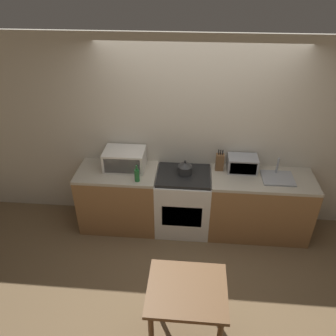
{
  "coord_description": "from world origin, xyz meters",
  "views": [
    {
      "loc": [
        -0.04,
        -2.9,
        3.27
      ],
      "look_at": [
        -0.34,
        0.6,
        1.05
      ],
      "focal_mm": 35.0,
      "sensor_mm": 36.0,
      "label": 1
    }
  ],
  "objects": [
    {
      "name": "knife_block",
      "position": [
        0.33,
        0.86,
        1.02
      ],
      "size": [
        0.11,
        0.08,
        0.3
      ],
      "color": "brown",
      "rests_on": "counter_right_run"
    },
    {
      "name": "dining_table",
      "position": [
        -0.03,
        -0.99,
        0.65
      ],
      "size": [
        0.72,
        0.63,
        0.78
      ],
      "color": "brown",
      "rests_on": "ground_plane"
    },
    {
      "name": "counter_left_run",
      "position": [
        -1.04,
        0.7,
        0.45
      ],
      "size": [
        1.06,
        0.62,
        0.9
      ],
      "color": "olive",
      "rests_on": "ground_plane"
    },
    {
      "name": "stove_range",
      "position": [
        -0.14,
        0.7,
        0.45
      ],
      "size": [
        0.73,
        0.62,
        0.9
      ],
      "color": "silver",
      "rests_on": "ground_plane"
    },
    {
      "name": "counter_right_run",
      "position": [
        0.9,
        0.7,
        0.45
      ],
      "size": [
        1.34,
        0.62,
        0.9
      ],
      "color": "olive",
      "rests_on": "ground_plane"
    },
    {
      "name": "kettle",
      "position": [
        -0.13,
        0.72,
        0.98
      ],
      "size": [
        0.19,
        0.19,
        0.2
      ],
      "color": "#2D2D2D",
      "rests_on": "stove_range"
    },
    {
      "name": "toaster_oven",
      "position": [
        0.63,
        0.86,
        1.0
      ],
      "size": [
        0.39,
        0.26,
        0.21
      ],
      "color": "#999BA0",
      "rests_on": "counter_right_run"
    },
    {
      "name": "microwave",
      "position": [
        -0.94,
        0.8,
        1.03
      ],
      "size": [
        0.54,
        0.38,
        0.26
      ],
      "color": "silver",
      "rests_on": "counter_left_run"
    },
    {
      "name": "wall_back",
      "position": [
        0.0,
        1.04,
        1.3
      ],
      "size": [
        10.0,
        0.06,
        2.6
      ],
      "color": "beige",
      "rests_on": "ground_plane"
    },
    {
      "name": "ground_plane",
      "position": [
        0.0,
        0.0,
        0.0
      ],
      "size": [
        16.0,
        16.0,
        0.0
      ],
      "primitive_type": "plane",
      "color": "brown"
    },
    {
      "name": "bottle",
      "position": [
        -0.72,
        0.5,
        0.99
      ],
      "size": [
        0.06,
        0.06,
        0.23
      ],
      "color": "#1E662D",
      "rests_on": "counter_left_run"
    },
    {
      "name": "sink_basin",
      "position": [
        1.07,
        0.71,
        0.92
      ],
      "size": [
        0.4,
        0.34,
        0.24
      ],
      "color": "#999BA0",
      "rests_on": "counter_right_run"
    }
  ]
}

